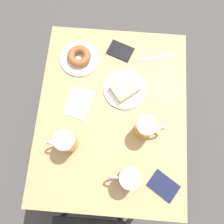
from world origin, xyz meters
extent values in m
plane|color=#474442|center=(0.00, 0.00, 0.00)|extent=(8.00, 8.00, 0.00)
cube|color=tan|center=(0.00, 0.00, 0.72)|extent=(0.72, 0.92, 0.03)
cylinder|color=black|center=(-0.32, -0.42, 0.35)|extent=(0.04, 0.04, 0.70)
cylinder|color=black|center=(0.32, -0.42, 0.35)|extent=(0.04, 0.04, 0.70)
cylinder|color=black|center=(-0.32, 0.42, 0.35)|extent=(0.04, 0.04, 0.70)
cylinder|color=black|center=(0.32, 0.42, 0.35)|extent=(0.04, 0.04, 0.70)
cylinder|color=black|center=(-0.09, 0.56, 0.22)|extent=(0.03, 0.03, 0.44)
cylinder|color=black|center=(0.26, 0.56, 0.22)|extent=(0.03, 0.03, 0.44)
cylinder|color=white|center=(-0.05, -0.12, 0.74)|extent=(0.21, 0.21, 0.01)
cube|color=#D1B27F|center=(-0.05, -0.12, 0.76)|extent=(0.16, 0.16, 0.04)
cylinder|color=white|center=(0.19, -0.28, 0.74)|extent=(0.20, 0.20, 0.01)
torus|color=brown|center=(0.19, -0.28, 0.76)|extent=(0.12, 0.12, 0.04)
cylinder|color=#C68C23|center=(0.19, 0.16, 0.78)|extent=(0.09, 0.09, 0.11)
cylinder|color=white|center=(0.19, 0.16, 0.85)|extent=(0.09, 0.09, 0.02)
torus|color=silver|center=(0.23, 0.17, 0.80)|extent=(0.08, 0.02, 0.08)
cylinder|color=#C68C23|center=(-0.10, 0.29, 0.78)|extent=(0.09, 0.09, 0.11)
cylinder|color=white|center=(-0.10, 0.29, 0.85)|extent=(0.09, 0.09, 0.02)
torus|color=silver|center=(-0.05, 0.29, 0.80)|extent=(0.08, 0.01, 0.08)
cylinder|color=#C68C23|center=(-0.15, 0.07, 0.78)|extent=(0.09, 0.09, 0.11)
cylinder|color=white|center=(-0.15, 0.07, 0.85)|extent=(0.09, 0.09, 0.02)
torus|color=silver|center=(-0.20, 0.07, 0.80)|extent=(0.08, 0.01, 0.08)
cube|color=white|center=(0.16, -0.04, 0.73)|extent=(0.15, 0.18, 0.00)
cube|color=silver|center=(-0.21, -0.32, 0.73)|extent=(0.18, 0.06, 0.00)
cube|color=black|center=(-0.02, -0.34, 0.74)|extent=(0.15, 0.13, 0.01)
cube|color=#141938|center=(-0.25, 0.32, 0.74)|extent=(0.15, 0.14, 0.01)
camera|label=1|loc=(-0.02, 0.27, 1.75)|focal=35.00mm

